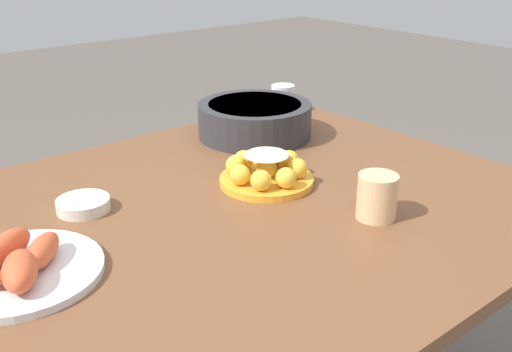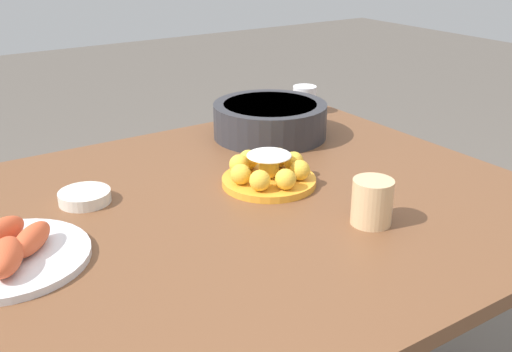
{
  "view_description": "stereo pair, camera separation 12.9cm",
  "coord_description": "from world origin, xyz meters",
  "px_view_note": "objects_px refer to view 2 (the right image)",
  "views": [
    {
      "loc": [
        -0.72,
        -0.89,
        1.29
      ],
      "look_at": [
        0.05,
        0.02,
        0.79
      ],
      "focal_mm": 42.0,
      "sensor_mm": 36.0,
      "label": 1
    },
    {
      "loc": [
        -0.61,
        -0.97,
        1.29
      ],
      "look_at": [
        0.05,
        0.02,
        0.79
      ],
      "focal_mm": 42.0,
      "sensor_mm": 36.0,
      "label": 2
    }
  ],
  "objects_px": {
    "cake_plate": "(269,172)",
    "cup_near": "(372,202)",
    "dining_table": "(243,241)",
    "serving_bowl": "(270,119)",
    "sauce_bowl": "(85,196)",
    "cup_far": "(304,100)",
    "seafood_platter": "(5,253)"
  },
  "relations": [
    {
      "from": "cake_plate",
      "to": "cup_near",
      "type": "bearing_deg",
      "value": -78.07
    },
    {
      "from": "dining_table",
      "to": "cake_plate",
      "type": "xyz_separation_m",
      "value": [
        0.1,
        0.05,
        0.12
      ]
    },
    {
      "from": "serving_bowl",
      "to": "cake_plate",
      "type": "bearing_deg",
      "value": -125.35
    },
    {
      "from": "sauce_bowl",
      "to": "cup_far",
      "type": "xyz_separation_m",
      "value": [
        0.79,
        0.27,
        0.03
      ]
    },
    {
      "from": "dining_table",
      "to": "cake_plate",
      "type": "relative_size",
      "value": 5.9
    },
    {
      "from": "dining_table",
      "to": "serving_bowl",
      "type": "xyz_separation_m",
      "value": [
        0.3,
        0.32,
        0.14
      ]
    },
    {
      "from": "cup_far",
      "to": "cake_plate",
      "type": "bearing_deg",
      "value": -135.87
    },
    {
      "from": "cup_near",
      "to": "cup_far",
      "type": "bearing_deg",
      "value": 61.95
    },
    {
      "from": "dining_table",
      "to": "cake_plate",
      "type": "distance_m",
      "value": 0.17
    },
    {
      "from": "cake_plate",
      "to": "sauce_bowl",
      "type": "distance_m",
      "value": 0.4
    },
    {
      "from": "seafood_platter",
      "to": "cup_far",
      "type": "bearing_deg",
      "value": 23.85
    },
    {
      "from": "cup_near",
      "to": "cup_far",
      "type": "distance_m",
      "value": 0.76
    },
    {
      "from": "dining_table",
      "to": "sauce_bowl",
      "type": "bearing_deg",
      "value": 146.44
    },
    {
      "from": "cup_near",
      "to": "cake_plate",
      "type": "bearing_deg",
      "value": 101.93
    },
    {
      "from": "seafood_platter",
      "to": "cup_far",
      "type": "xyz_separation_m",
      "value": [
        0.99,
        0.44,
        0.02
      ]
    },
    {
      "from": "serving_bowl",
      "to": "cup_near",
      "type": "distance_m",
      "value": 0.56
    },
    {
      "from": "seafood_platter",
      "to": "cup_near",
      "type": "xyz_separation_m",
      "value": [
        0.63,
        -0.23,
        0.02
      ]
    },
    {
      "from": "sauce_bowl",
      "to": "seafood_platter",
      "type": "xyz_separation_m",
      "value": [
        -0.2,
        -0.17,
        0.01
      ]
    },
    {
      "from": "cake_plate",
      "to": "serving_bowl",
      "type": "distance_m",
      "value": 0.34
    },
    {
      "from": "cake_plate",
      "to": "cup_far",
      "type": "bearing_deg",
      "value": 44.13
    },
    {
      "from": "dining_table",
      "to": "serving_bowl",
      "type": "distance_m",
      "value": 0.46
    },
    {
      "from": "dining_table",
      "to": "cup_far",
      "type": "relative_size",
      "value": 14.89
    },
    {
      "from": "serving_bowl",
      "to": "cup_far",
      "type": "bearing_deg",
      "value": 30.05
    },
    {
      "from": "sauce_bowl",
      "to": "cup_near",
      "type": "bearing_deg",
      "value": -42.99
    },
    {
      "from": "dining_table",
      "to": "seafood_platter",
      "type": "relative_size",
      "value": 4.5
    },
    {
      "from": "cake_plate",
      "to": "sauce_bowl",
      "type": "xyz_separation_m",
      "value": [
        -0.38,
        0.14,
        -0.02
      ]
    },
    {
      "from": "dining_table",
      "to": "seafood_platter",
      "type": "distance_m",
      "value": 0.49
    },
    {
      "from": "sauce_bowl",
      "to": "cup_near",
      "type": "distance_m",
      "value": 0.6
    },
    {
      "from": "dining_table",
      "to": "serving_bowl",
      "type": "bearing_deg",
      "value": 47.47
    },
    {
      "from": "sauce_bowl",
      "to": "cake_plate",
      "type": "bearing_deg",
      "value": -19.79
    },
    {
      "from": "dining_table",
      "to": "sauce_bowl",
      "type": "distance_m",
      "value": 0.35
    },
    {
      "from": "dining_table",
      "to": "cake_plate",
      "type": "bearing_deg",
      "value": 25.27
    }
  ]
}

